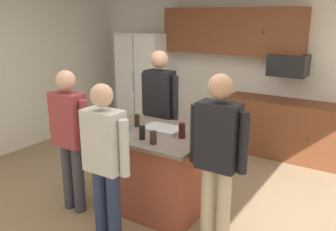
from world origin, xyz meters
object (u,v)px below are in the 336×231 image
object	(u,v)px
glass_short_whisky	(137,120)
glass_stout_tall	(142,133)
kitchen_island	(154,170)
person_guest_right	(160,105)
mug_ceramic_white	(125,126)
refrigerator	(146,83)
microwave_over_range	(288,65)
glass_pilsner	(182,131)
person_host_foreground	(105,156)
person_guest_left	(218,152)
person_elder_center	(70,133)
tumbler_amber	(153,138)
serving_tray	(163,129)

from	to	relation	value
glass_short_whisky	glass_stout_tall	xyz separation A→B (m)	(0.32, -0.32, 0.00)
kitchen_island	person_guest_right	world-z (taller)	person_guest_right
glass_short_whisky	mug_ceramic_white	bearing A→B (deg)	-95.29
refrigerator	mug_ceramic_white	xyz separation A→B (m)	(1.52, -2.47, 0.05)
microwave_over_range	glass_pilsner	world-z (taller)	microwave_over_range
kitchen_island	glass_stout_tall	world-z (taller)	glass_stout_tall
mug_ceramic_white	refrigerator	bearing A→B (deg)	121.57
person_host_foreground	mug_ceramic_white	distance (m)	0.75
kitchen_island	person_host_foreground	distance (m)	0.94
glass_pilsner	kitchen_island	bearing A→B (deg)	-179.82
person_host_foreground	glass_short_whisky	world-z (taller)	person_host_foreground
person_host_foreground	glass_stout_tall	distance (m)	0.56
microwave_over_range	person_guest_left	world-z (taller)	person_guest_left
kitchen_island	person_elder_center	size ratio (longest dim) A/B	0.79
glass_short_whisky	tumbler_amber	world-z (taller)	glass_short_whisky
kitchen_island	tumbler_amber	size ratio (longest dim) A/B	9.65
person_host_foreground	tumbler_amber	size ratio (longest dim) A/B	12.01
refrigerator	person_guest_right	size ratio (longest dim) A/B	1.07
person_elder_center	glass_short_whisky	distance (m)	0.77
person_elder_center	person_host_foreground	xyz separation A→B (m)	(0.77, -0.27, -0.01)
person_guest_right	mug_ceramic_white	xyz separation A→B (m)	(0.13, -0.89, -0.03)
kitchen_island	tumbler_amber	bearing A→B (deg)	-55.18
person_elder_center	glass_stout_tall	bearing A→B (deg)	-16.58
glass_short_whisky	person_guest_right	bearing A→B (deg)	101.96
glass_stout_tall	microwave_over_range	bearing A→B (deg)	74.60
kitchen_island	tumbler_amber	xyz separation A→B (m)	(0.22, -0.32, 0.53)
person_guest_left	glass_short_whisky	size ratio (longest dim) A/B	11.64
person_guest_left	glass_short_whisky	world-z (taller)	person_guest_left
person_guest_right	serving_tray	world-z (taller)	person_guest_right
kitchen_island	refrigerator	bearing A→B (deg)	127.92
person_host_foreground	person_guest_right	distance (m)	1.64
person_elder_center	serving_tray	world-z (taller)	person_elder_center
kitchen_island	person_elder_center	bearing A→B (deg)	-143.50
refrigerator	person_guest_left	xyz separation A→B (m)	(2.74, -2.63, 0.06)
microwave_over_range	person_host_foreground	bearing A→B (deg)	-103.18
glass_pilsner	glass_stout_tall	distance (m)	0.42
glass_stout_tall	person_guest_left	bearing A→B (deg)	-2.41
person_host_foreground	glass_short_whisky	size ratio (longest dim) A/B	10.99
glass_stout_tall	glass_short_whisky	bearing A→B (deg)	134.54
glass_pilsner	glass_stout_tall	size ratio (longest dim) A/B	1.10
glass_short_whisky	refrigerator	bearing A→B (deg)	124.12
glass_short_whisky	glass_pilsner	xyz separation A→B (m)	(0.65, -0.06, 0.01)
refrigerator	mug_ceramic_white	size ratio (longest dim) A/B	14.51
person_elder_center	tumbler_amber	bearing A→B (deg)	-22.77
person_elder_center	tumbler_amber	distance (m)	0.99
person_guest_right	glass_short_whisky	bearing A→B (deg)	-17.45
kitchen_island	person_guest_left	distance (m)	1.11
glass_short_whisky	serving_tray	size ratio (longest dim) A/B	0.33
glass_pilsner	glass_stout_tall	xyz separation A→B (m)	(-0.33, -0.27, -0.01)
microwave_over_range	person_guest_right	distance (m)	2.13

